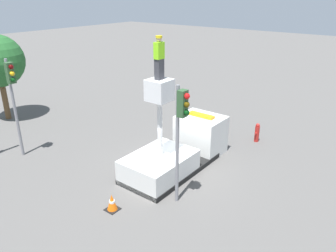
{
  "coord_description": "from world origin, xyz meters",
  "views": [
    {
      "loc": [
        -10.99,
        -8.3,
        7.96
      ],
      "look_at": [
        -1.35,
        -0.84,
        2.94
      ],
      "focal_mm": 35.0,
      "sensor_mm": 36.0,
      "label": 1
    }
  ],
  "objects_px": {
    "worker": "(159,58)",
    "traffic_light_across": "(13,89)",
    "traffic_cone_rear": "(112,203)",
    "bucket_truck": "(179,150)",
    "fire_hydrant": "(257,133)",
    "traffic_light_pole": "(181,123)"
  },
  "relations": [
    {
      "from": "worker",
      "to": "traffic_light_across",
      "type": "xyz_separation_m",
      "value": [
        -2.67,
        6.99,
        -1.93
      ]
    },
    {
      "from": "worker",
      "to": "traffic_cone_rear",
      "type": "bearing_deg",
      "value": -179.25
    },
    {
      "from": "bucket_truck",
      "to": "traffic_light_across",
      "type": "xyz_separation_m",
      "value": [
        -4.13,
        6.99,
        2.74
      ]
    },
    {
      "from": "worker",
      "to": "traffic_light_across",
      "type": "distance_m",
      "value": 7.73
    },
    {
      "from": "traffic_light_across",
      "to": "traffic_cone_rear",
      "type": "bearing_deg",
      "value": -93.11
    },
    {
      "from": "worker",
      "to": "traffic_cone_rear",
      "type": "distance_m",
      "value": 6.01
    },
    {
      "from": "bucket_truck",
      "to": "fire_hydrant",
      "type": "relative_size",
      "value": 5.5
    },
    {
      "from": "traffic_light_across",
      "to": "traffic_cone_rear",
      "type": "relative_size",
      "value": 7.37
    },
    {
      "from": "traffic_light_pole",
      "to": "traffic_cone_rear",
      "type": "distance_m",
      "value": 4.15
    },
    {
      "from": "bucket_truck",
      "to": "worker",
      "type": "height_order",
      "value": "worker"
    },
    {
      "from": "fire_hydrant",
      "to": "traffic_cone_rear",
      "type": "relative_size",
      "value": 1.6
    },
    {
      "from": "worker",
      "to": "fire_hydrant",
      "type": "relative_size",
      "value": 1.59
    },
    {
      "from": "bucket_truck",
      "to": "worker",
      "type": "distance_m",
      "value": 4.9
    },
    {
      "from": "traffic_light_pole",
      "to": "traffic_light_across",
      "type": "bearing_deg",
      "value": 100.68
    },
    {
      "from": "bucket_truck",
      "to": "traffic_light_across",
      "type": "relative_size",
      "value": 1.19
    },
    {
      "from": "traffic_cone_rear",
      "to": "traffic_light_across",
      "type": "bearing_deg",
      "value": 86.89
    },
    {
      "from": "fire_hydrant",
      "to": "traffic_cone_rear",
      "type": "bearing_deg",
      "value": 169.01
    },
    {
      "from": "worker",
      "to": "traffic_cone_rear",
      "type": "xyz_separation_m",
      "value": [
        -3.05,
        -0.04,
        -5.18
      ]
    },
    {
      "from": "traffic_light_pole",
      "to": "fire_hydrant",
      "type": "distance_m",
      "value": 7.98
    },
    {
      "from": "bucket_truck",
      "to": "traffic_cone_rear",
      "type": "height_order",
      "value": "bucket_truck"
    },
    {
      "from": "traffic_light_pole",
      "to": "fire_hydrant",
      "type": "height_order",
      "value": "traffic_light_pole"
    },
    {
      "from": "worker",
      "to": "traffic_light_pole",
      "type": "height_order",
      "value": "worker"
    }
  ]
}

